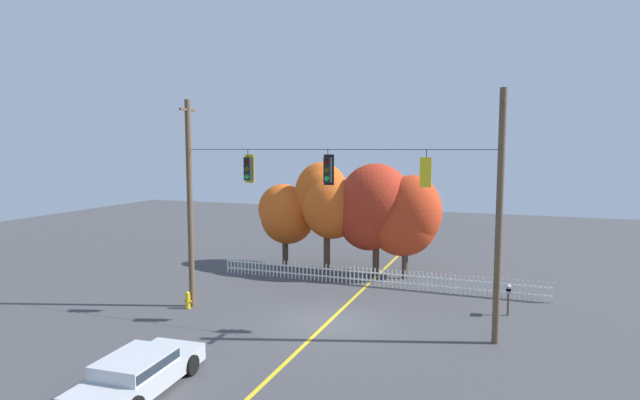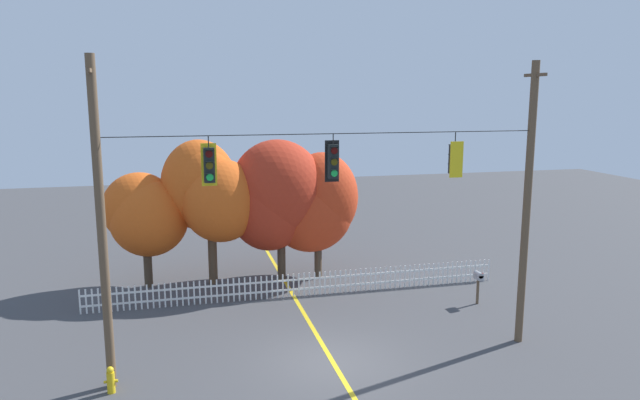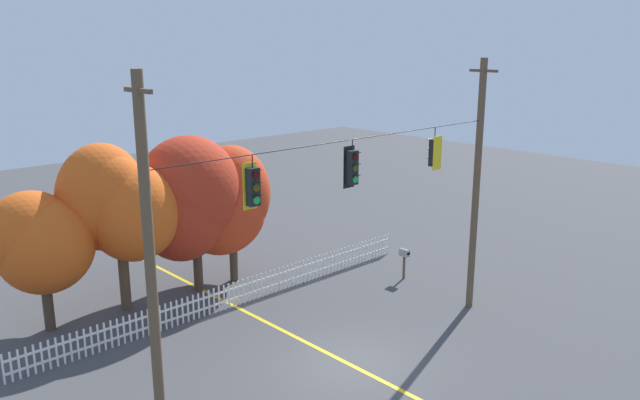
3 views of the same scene
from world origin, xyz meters
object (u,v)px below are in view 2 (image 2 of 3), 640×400
(roadside_mailbox, at_px, (478,278))
(traffic_signal_eastbound_side, at_px, (455,159))
(traffic_signal_northbound_primary, at_px, (333,161))
(autumn_maple_mid, at_px, (209,191))
(autumn_oak_far_east, at_px, (274,195))
(autumn_maple_far_west, at_px, (316,204))
(fire_hydrant, at_px, (111,380))
(traffic_signal_northbound_secondary, at_px, (209,165))
(autumn_maple_near_fence, at_px, (145,214))

(roadside_mailbox, bearing_deg, traffic_signal_eastbound_side, -130.68)
(traffic_signal_northbound_primary, height_order, roadside_mailbox, traffic_signal_northbound_primary)
(traffic_signal_northbound_primary, height_order, autumn_maple_mid, traffic_signal_northbound_primary)
(autumn_oak_far_east, bearing_deg, autumn_maple_far_west, 1.22)
(traffic_signal_northbound_primary, relative_size, traffic_signal_eastbound_side, 1.02)
(autumn_maple_far_west, height_order, fire_hydrant, autumn_maple_far_west)
(traffic_signal_northbound_secondary, xyz_separation_m, autumn_maple_near_fence, (-2.32, 9.09, -3.10))
(traffic_signal_northbound_secondary, bearing_deg, autumn_maple_far_west, 59.39)
(autumn_maple_mid, height_order, fire_hydrant, autumn_maple_mid)
(autumn_oak_far_east, bearing_deg, traffic_signal_northbound_primary, -87.53)
(autumn_maple_far_west, bearing_deg, autumn_maple_mid, 179.97)
(traffic_signal_eastbound_side, relative_size, roadside_mailbox, 1.06)
(autumn_maple_near_fence, bearing_deg, roadside_mailbox, -23.22)
(traffic_signal_northbound_secondary, distance_m, autumn_maple_near_fence, 9.88)
(traffic_signal_northbound_secondary, bearing_deg, traffic_signal_eastbound_side, -0.14)
(autumn_maple_far_west, bearing_deg, fire_hydrant, -131.66)
(autumn_maple_far_west, bearing_deg, autumn_maple_near_fence, 177.19)
(autumn_maple_mid, distance_m, roadside_mailbox, 11.80)
(traffic_signal_eastbound_side, distance_m, autumn_maple_far_west, 9.51)
(autumn_maple_mid, height_order, autumn_oak_far_east, autumn_maple_mid)
(traffic_signal_northbound_secondary, xyz_separation_m, traffic_signal_eastbound_side, (7.51, -0.02, -0.03))
(fire_hydrant, bearing_deg, roadside_mailbox, 16.22)
(autumn_maple_near_fence, distance_m, autumn_maple_far_west, 7.49)
(autumn_maple_mid, xyz_separation_m, roadside_mailbox, (10.16, -5.17, -3.07))
(autumn_maple_near_fence, height_order, fire_hydrant, autumn_maple_near_fence)
(traffic_signal_northbound_secondary, relative_size, autumn_maple_near_fence, 0.28)
(traffic_signal_northbound_primary, relative_size, autumn_maple_far_west, 0.25)
(autumn_maple_mid, bearing_deg, autumn_maple_far_west, -0.03)
(traffic_signal_northbound_primary, height_order, autumn_maple_near_fence, traffic_signal_northbound_primary)
(autumn_maple_far_west, distance_m, fire_hydrant, 12.55)
(autumn_oak_far_east, height_order, fire_hydrant, autumn_oak_far_east)
(traffic_signal_northbound_primary, height_order, fire_hydrant, traffic_signal_northbound_primary)
(autumn_maple_mid, xyz_separation_m, autumn_maple_far_west, (4.73, -0.00, -0.78))
(traffic_signal_northbound_primary, height_order, traffic_signal_eastbound_side, same)
(traffic_signal_northbound_primary, distance_m, autumn_maple_far_west, 9.34)
(traffic_signal_northbound_primary, relative_size, fire_hydrant, 1.84)
(traffic_signal_northbound_secondary, xyz_separation_m, traffic_signal_northbound_primary, (3.60, 0.00, 0.00))
(autumn_maple_far_west, bearing_deg, autumn_oak_far_east, -178.78)
(traffic_signal_eastbound_side, bearing_deg, fire_hydrant, -178.02)
(autumn_maple_far_west, relative_size, fire_hydrant, 7.32)
(autumn_maple_mid, bearing_deg, autumn_maple_near_fence, 172.44)
(autumn_maple_near_fence, bearing_deg, fire_hydrant, -93.77)
(autumn_maple_near_fence, relative_size, autumn_maple_far_west, 0.87)
(traffic_signal_northbound_primary, relative_size, roadside_mailbox, 1.08)
(traffic_signal_northbound_secondary, relative_size, autumn_oak_far_east, 0.22)
(traffic_signal_northbound_secondary, height_order, autumn_oak_far_east, traffic_signal_northbound_secondary)
(autumn_oak_far_east, height_order, autumn_maple_far_west, autumn_oak_far_east)
(traffic_signal_eastbound_side, xyz_separation_m, fire_hydrant, (-10.45, -0.36, -5.91))
(traffic_signal_northbound_secondary, bearing_deg, traffic_signal_northbound_primary, 0.00)
(traffic_signal_northbound_primary, xyz_separation_m, autumn_oak_far_east, (-0.37, 8.68, -2.44))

